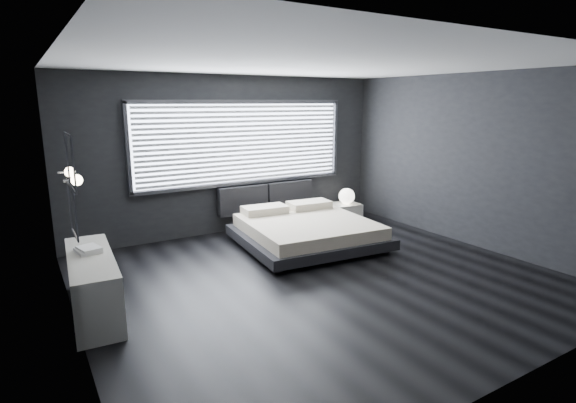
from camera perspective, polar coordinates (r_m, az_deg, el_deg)
room at (r=5.83m, az=4.35°, el=3.24°), size 6.04×6.00×2.80m
window at (r=8.21m, az=-5.55°, el=7.42°), size 4.14×0.09×1.52m
headboard at (r=8.51m, az=-2.69°, el=0.55°), size 1.96×0.16×0.52m
sconce_near at (r=4.80m, az=-25.28°, el=2.47°), size 0.18×0.11×0.11m
sconce_far at (r=5.39m, az=-26.00°, el=3.39°), size 0.18×0.11×0.11m
wall_art_upper at (r=4.17m, az=-25.92°, el=4.52°), size 0.01×0.48×0.48m
wall_art_lower at (r=4.49m, az=-25.67°, el=-1.07°), size 0.01×0.48×0.48m
bed at (r=7.46m, az=2.36°, el=-3.63°), size 2.34×2.25×0.56m
nightstand at (r=9.12m, az=7.19°, el=-1.30°), size 0.63×0.55×0.34m
orb_lamp at (r=9.04m, az=7.46°, el=0.68°), size 0.32×0.32×0.32m
dresser at (r=5.59m, az=-23.51°, el=-9.57°), size 0.58×1.70×0.67m
book_stack at (r=5.60m, az=-24.00°, el=-5.59°), size 0.28×0.35×0.06m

